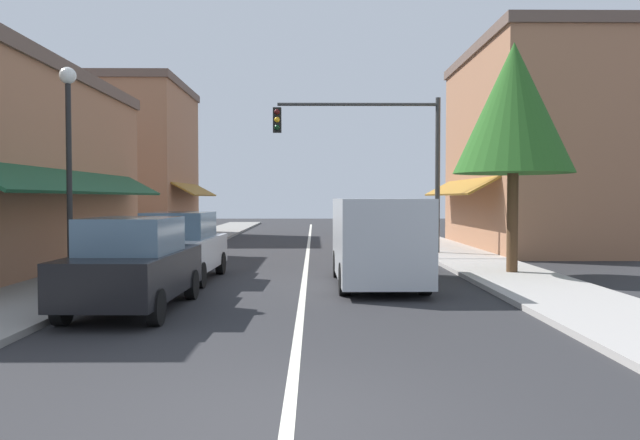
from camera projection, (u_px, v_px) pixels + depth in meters
ground_plane at (308, 253)px, 23.75m from camera, size 80.00×80.00×0.00m
sidewalk_left at (165, 252)px, 23.70m from camera, size 2.60×56.00×0.12m
sidewalk_right at (450, 252)px, 23.80m from camera, size 2.60×56.00×0.12m
lane_center_stripe at (308, 253)px, 23.75m from camera, size 0.14×52.00×0.01m
storefront_right_block at (525, 149)px, 25.69m from camera, size 5.79×10.20×8.38m
storefront_far_left at (130, 161)px, 33.51m from camera, size 7.27×8.20×8.30m
parked_car_nearest_left at (133, 265)px, 11.60m from camera, size 1.85×4.14×1.77m
parked_car_second_left at (180, 247)px, 15.89m from camera, size 1.88×4.15×1.77m
van_in_lane at (377, 238)px, 15.08m from camera, size 2.04×5.20×2.12m
traffic_signal_mast_arm at (380, 146)px, 22.59m from camera, size 6.13×0.50×5.81m
street_lamp_left_near at (69, 143)px, 13.37m from camera, size 0.36×0.36×4.96m
tree_right_near at (514, 109)px, 16.68m from camera, size 3.22×3.22×6.34m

